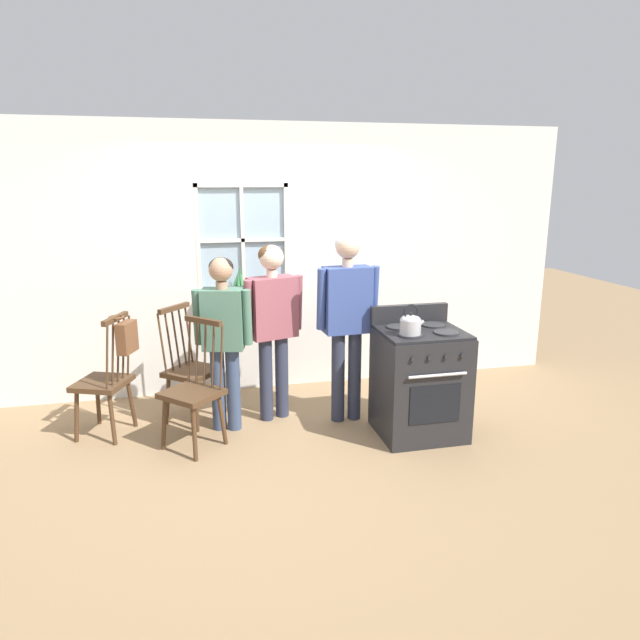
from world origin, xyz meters
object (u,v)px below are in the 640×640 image
person_elderly_left (223,329)px  person_adult_right (347,309)px  chair_by_window (105,382)px  chair_center_cluster (194,392)px  potted_plant (240,287)px  chair_near_wall (190,371)px  handbag (126,336)px  person_teen_center (273,314)px  kettle (411,324)px  stove (420,381)px

person_elderly_left → person_adult_right: 1.09m
chair_by_window → chair_center_cluster: bearing=83.6°
chair_center_cluster → person_adult_right: bearing=55.8°
person_elderly_left → potted_plant: person_elderly_left is taller
person_elderly_left → chair_center_cluster: bearing=-120.6°
chair_near_wall → chair_center_cluster: 0.55m
chair_center_cluster → handbag: same height
chair_center_cluster → person_teen_center: bearing=76.4°
chair_near_wall → handbag: 0.69m
person_adult_right → potted_plant: person_adult_right is taller
chair_by_window → handbag: same height
chair_by_window → chair_center_cluster: size_ratio=1.00×
chair_by_window → kettle: bearing=95.8°
person_teen_center → person_adult_right: 0.66m
chair_center_cluster → potted_plant: (0.50, 1.19, 0.63)m
chair_by_window → chair_near_wall: size_ratio=1.00×
handbag → person_adult_right: bearing=-2.1°
chair_center_cluster → handbag: (-0.52, 0.31, 0.42)m
chair_center_cluster → chair_by_window: bearing=-162.7°
chair_by_window → stove: bearing=99.4°
person_elderly_left → kettle: 1.57m
stove → kettle: kettle is taller
stove → chair_near_wall: bearing=158.9°
person_teen_center → kettle: person_teen_center is taller
chair_center_cluster → stove: (1.88, -0.19, 0.00)m
chair_by_window → person_adult_right: size_ratio=0.63×
chair_near_wall → potted_plant: bearing=0.6°
chair_by_window → chair_near_wall: same height
handbag → person_teen_center: bearing=5.4°
stove → person_elderly_left: bearing=163.9°
chair_center_cluster → person_teen_center: size_ratio=0.66×
stove → potted_plant: bearing=135.1°
person_elderly_left → handbag: (-0.79, 0.03, -0.03)m
chair_center_cluster → stove: 1.89m
person_adult_right → stove: size_ratio=1.57×
chair_near_wall → person_elderly_left: size_ratio=0.70×
chair_center_cluster → potted_plant: potted_plant is taller
chair_by_window → handbag: 0.48m
chair_center_cluster → person_elderly_left: person_elderly_left is taller
chair_by_window → person_elderly_left: 1.11m
chair_by_window → stove: size_ratio=0.98×
person_teen_center → handbag: bearing=167.8°
person_elderly_left → potted_plant: size_ratio=4.97×
stove → potted_plant: 2.05m
person_teen_center → stove: person_teen_center is taller
person_teen_center → potted_plant: size_ratio=5.22×
chair_center_cluster → stove: stove is taller
chair_near_wall → stove: size_ratio=0.98×
chair_by_window → kettle: size_ratio=4.30×
chair_near_wall → handbag: same height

